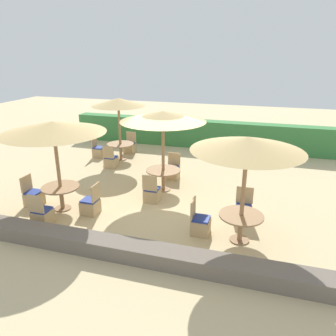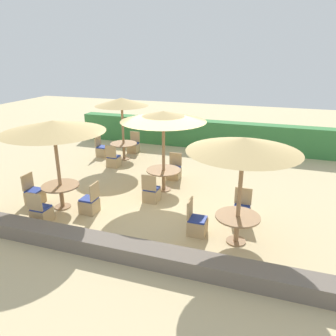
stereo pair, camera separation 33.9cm
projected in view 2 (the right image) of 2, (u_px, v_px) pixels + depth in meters
ground_plane at (162, 201)px, 10.19m from camera, size 40.00×40.00×0.00m
hedge_row at (207, 134)px, 15.68m from camera, size 13.00×0.70×1.29m
stone_border at (117, 248)px, 7.43m from camera, size 10.00×0.56×0.38m
parasol_front_right at (244, 145)px, 7.21m from camera, size 2.57×2.57×2.64m
round_table_front_right at (237, 221)px, 7.85m from camera, size 1.07×1.07×0.71m
patio_chair_front_right_north at (241, 213)px, 8.88m from camera, size 0.46×0.46×0.93m
patio_chair_front_right_west at (197, 225)px, 8.30m from camera, size 0.46×0.46×0.93m
parasol_center at (163, 117)px, 10.21m from camera, size 2.72×2.72×2.66m
round_table_center at (164, 174)px, 10.86m from camera, size 1.14×1.14×0.72m
patio_chair_center_south at (151, 193)px, 10.11m from camera, size 0.46×0.46×0.93m
patio_chair_center_north at (174, 172)px, 11.93m from camera, size 0.46×0.46×0.93m
parasol_back_left at (122, 102)px, 13.37m from camera, size 2.20×2.20×2.62m
round_table_back_left at (124, 146)px, 14.00m from camera, size 1.14×1.14×0.70m
patio_chair_back_left_north at (134, 147)px, 15.03m from camera, size 0.46×0.46×0.93m
patio_chair_back_left_south at (114, 160)px, 13.15m from camera, size 0.46×0.46×0.93m
patio_chair_back_left_west at (102, 150)px, 14.47m from camera, size 0.46×0.46×0.93m
parasol_front_left at (53, 127)px, 8.99m from camera, size 2.87×2.87×2.63m
round_table_front_left at (61, 190)px, 9.63m from camera, size 1.09×1.09×0.71m
patio_chair_front_left_south at (41, 213)px, 8.87m from camera, size 0.46×0.46×0.93m
patio_chair_front_left_east at (90, 204)px, 9.41m from camera, size 0.46×0.46×0.93m
patio_chair_front_left_west at (34, 195)px, 9.99m from camera, size 0.46×0.46×0.93m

